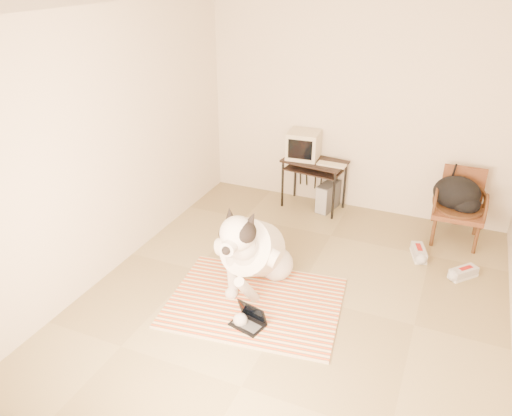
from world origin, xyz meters
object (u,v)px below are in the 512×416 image
Objects in this scene: rattan_chair at (459,206)px; crt_monitor at (304,145)px; computer_desk at (314,168)px; backpack at (458,195)px; laptop at (249,319)px; dog at (253,251)px; pc_tower at (328,197)px.

crt_monitor is at bearing 175.19° from rattan_chair.
computer_desk is 1.81m from backpack.
rattan_chair is 1.55× the size of backpack.
rattan_chair is at bearing 56.66° from laptop.
dog is 3.40× the size of pc_tower.
backpack is at bearing -5.10° from crt_monitor.
crt_monitor is at bearing 175.74° from pc_tower.
dog is at bearing -90.30° from computer_desk.
dog reaches higher than rattan_chair.
pc_tower reaches higher than laptop.
backpack is at bearing -168.11° from rattan_chair.
crt_monitor is 0.77m from pc_tower.
pc_tower is (0.39, -0.03, -0.67)m from crt_monitor.
laptop is 0.80× the size of pc_tower.
computer_desk is at bearing -173.93° from pc_tower.
laptop is (0.22, -0.60, -0.35)m from dog.
pc_tower is 0.50× the size of rattan_chair.
pc_tower is at bearing 90.08° from laptop.
crt_monitor is at bearing 98.36° from laptop.
rattan_chair is (1.84, -0.12, -0.15)m from computer_desk.
dog reaches higher than laptop.
dog is 4.25× the size of laptop.
pc_tower is 0.78× the size of backpack.
rattan_chair is at bearing -3.69° from computer_desk.
rattan_chair reaches higher than laptop.
pc_tower is 1.65m from backpack.
backpack reaches higher than computer_desk.
computer_desk is at bearing -16.07° from crt_monitor.
computer_desk is 0.45m from pc_tower.
computer_desk is 0.33m from crt_monitor.
dog is 2.04m from pc_tower.
laptop is 0.62× the size of backpack.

